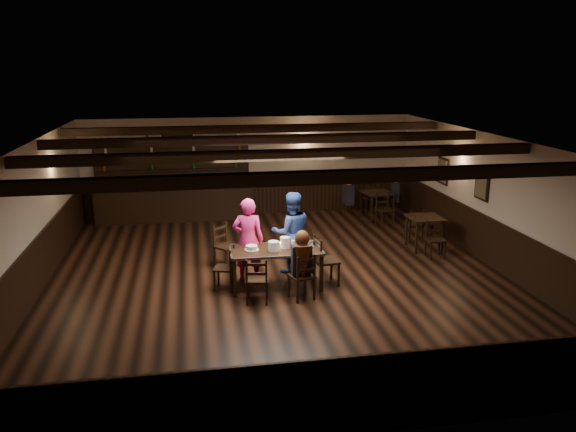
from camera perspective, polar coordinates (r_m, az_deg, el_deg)
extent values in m
plane|color=black|center=(11.17, -0.98, -6.24)|extent=(10.00, 10.00, 0.00)
cube|color=beige|center=(15.60, -3.89, 5.08)|extent=(9.00, 0.02, 2.70)
cube|color=beige|center=(6.16, 6.43, -11.27)|extent=(9.00, 0.02, 2.70)
cube|color=beige|center=(11.02, -24.80, -0.60)|extent=(0.02, 10.00, 2.70)
cube|color=beige|center=(12.26, 20.24, 1.37)|extent=(0.02, 10.00, 2.70)
cube|color=silver|center=(10.49, -1.04, 7.62)|extent=(9.00, 10.00, 0.02)
cube|color=black|center=(15.74, -3.82, 2.01)|extent=(9.00, 0.04, 1.00)
cube|color=black|center=(6.60, 6.12, -17.78)|extent=(9.00, 0.04, 1.00)
cube|color=black|center=(11.25, -24.18, -4.76)|extent=(0.04, 10.00, 1.00)
cube|color=black|center=(12.47, 19.77, -2.43)|extent=(0.04, 10.00, 1.00)
cube|color=black|center=(15.41, -11.00, 6.59)|extent=(0.90, 0.03, 1.00)
cube|color=black|center=(15.39, -11.00, 6.58)|extent=(0.80, 0.02, 0.90)
cube|color=black|center=(12.62, 19.11, 3.01)|extent=(0.03, 0.55, 0.65)
cube|color=#72664C|center=(12.61, 19.03, 3.01)|extent=(0.02, 0.45, 0.55)
cube|color=black|center=(14.29, 15.47, 4.44)|extent=(0.03, 0.55, 0.65)
cube|color=#72664C|center=(14.28, 15.39, 4.43)|extent=(0.02, 0.45, 0.55)
cube|color=black|center=(7.60, 2.49, 3.92)|extent=(8.90, 0.18, 0.18)
cube|color=black|center=(9.53, -0.10, 6.24)|extent=(8.90, 0.18, 0.18)
cube|color=black|center=(11.49, -1.82, 7.77)|extent=(8.90, 0.18, 0.18)
cube|color=black|center=(13.45, -3.05, 8.85)|extent=(8.90, 0.18, 0.18)
cube|color=black|center=(10.19, -5.42, -6.35)|extent=(0.06, 0.06, 0.71)
cube|color=black|center=(10.88, -5.69, -4.94)|extent=(0.06, 0.06, 0.71)
cube|color=black|center=(10.40, 3.41, -5.85)|extent=(0.06, 0.06, 0.71)
cube|color=black|center=(11.07, 2.59, -4.50)|extent=(0.06, 0.06, 0.71)
cube|color=black|center=(10.48, -1.26, -3.48)|extent=(1.72, 0.88, 0.04)
cube|color=#A5A8AD|center=(10.87, -1.56, -2.79)|extent=(1.71, 0.05, 0.05)
cube|color=#A5A8AD|center=(10.09, -0.93, -4.22)|extent=(1.71, 0.05, 0.05)
cube|color=#A5A8AD|center=(10.62, 3.25, -3.24)|extent=(0.04, 0.86, 0.05)
cube|color=#A5A8AD|center=(10.40, -5.86, -3.70)|extent=(0.04, 0.86, 0.05)
cube|color=black|center=(10.15, -2.12, -7.29)|extent=(0.04, 0.04, 0.40)
cube|color=black|center=(9.86, -2.19, -8.00)|extent=(0.04, 0.04, 0.40)
cube|color=black|center=(10.17, -4.04, -7.27)|extent=(0.04, 0.04, 0.40)
cube|color=black|center=(9.88, -4.17, -7.98)|extent=(0.04, 0.04, 0.40)
cube|color=black|center=(9.93, -3.15, -6.46)|extent=(0.45, 0.44, 0.04)
cube|color=black|center=(9.71, -3.22, -5.65)|extent=(0.39, 0.10, 0.42)
cube|color=black|center=(9.72, -3.21, -5.88)|extent=(0.34, 0.08, 0.05)
cube|color=black|center=(9.66, -3.23, -4.94)|extent=(0.34, 0.08, 0.05)
cube|color=black|center=(10.35, 1.74, -6.82)|extent=(0.04, 0.04, 0.41)
cube|color=black|center=(10.09, 2.69, -7.42)|extent=(0.04, 0.04, 0.41)
cube|color=black|center=(10.19, 0.06, -7.18)|extent=(0.04, 0.04, 0.41)
cube|color=black|center=(9.93, 0.98, -7.80)|extent=(0.04, 0.04, 0.41)
cube|color=black|center=(10.05, 1.38, -6.12)|extent=(0.50, 0.49, 0.04)
cube|color=black|center=(9.84, 1.86, -5.25)|extent=(0.39, 0.16, 0.43)
cube|color=black|center=(9.86, 1.86, -5.48)|extent=(0.33, 0.13, 0.05)
cube|color=black|center=(9.80, 1.87, -4.54)|extent=(0.33, 0.13, 0.05)
cube|color=black|center=(10.81, -7.08, -6.00)|extent=(0.04, 0.04, 0.39)
cube|color=black|center=(10.75, -5.46, -6.08)|extent=(0.04, 0.04, 0.39)
cube|color=black|center=(10.52, -7.48, -6.63)|extent=(0.04, 0.04, 0.39)
cube|color=black|center=(10.45, -5.82, -6.72)|extent=(0.04, 0.04, 0.39)
cube|color=black|center=(10.56, -6.50, -5.28)|extent=(0.46, 0.47, 0.04)
cube|color=black|center=(10.45, -5.70, -4.27)|extent=(0.14, 0.38, 0.41)
cube|color=black|center=(10.47, -5.69, -4.48)|extent=(0.11, 0.32, 0.05)
cube|color=black|center=(10.41, -5.72, -3.63)|extent=(0.11, 0.32, 0.05)
cube|color=black|center=(10.67, 5.17, -6.05)|extent=(0.04, 0.04, 0.46)
cube|color=black|center=(10.55, 3.33, -6.27)|extent=(0.04, 0.04, 0.46)
cube|color=black|center=(11.00, 4.43, -5.36)|extent=(0.04, 0.04, 0.46)
cube|color=black|center=(10.88, 2.64, -5.56)|extent=(0.04, 0.04, 0.46)
cube|color=black|center=(10.69, 3.91, -4.55)|extent=(0.48, 0.49, 0.04)
cube|color=black|center=(10.55, 3.02, -3.43)|extent=(0.09, 0.45, 0.48)
cube|color=black|center=(10.56, 3.01, -3.67)|extent=(0.07, 0.38, 0.05)
cube|color=black|center=(10.50, 3.03, -2.69)|extent=(0.07, 0.38, 0.05)
cube|color=black|center=(11.49, -6.27, -4.57)|extent=(0.05, 0.05, 0.43)
cube|color=black|center=(11.72, -7.47, -4.21)|extent=(0.05, 0.05, 0.43)
cube|color=black|center=(11.73, -5.05, -4.11)|extent=(0.05, 0.05, 0.43)
cube|color=black|center=(11.96, -6.25, -3.77)|extent=(0.05, 0.05, 0.43)
cube|color=black|center=(11.65, -6.29, -3.07)|extent=(0.58, 0.58, 0.04)
cube|color=black|center=(11.69, -6.92, -1.86)|extent=(0.34, 0.31, 0.45)
cube|color=black|center=(11.71, -6.92, -2.07)|extent=(0.28, 0.26, 0.05)
cube|color=black|center=(11.65, -6.95, -1.22)|extent=(0.28, 0.26, 0.05)
imported|color=#E22489|center=(10.78, -4.07, -2.44)|extent=(0.65, 0.48, 1.65)
imported|color=navy|center=(11.20, 0.35, -1.70)|extent=(0.83, 0.66, 1.66)
cube|color=black|center=(10.13, 1.24, -5.39)|extent=(0.33, 0.33, 0.13)
cube|color=black|center=(9.94, 1.39, -4.36)|extent=(0.35, 0.21, 0.49)
cylinder|color=black|center=(9.86, 1.40, -3.13)|extent=(0.10, 0.35, 0.35)
sphere|color=#D8A384|center=(9.82, 1.40, -2.27)|extent=(0.22, 0.22, 0.22)
sphere|color=#311B0B|center=(9.79, 1.44, -2.27)|extent=(0.27, 0.27, 0.27)
cone|color=#311B0B|center=(9.82, 1.54, -4.73)|extent=(0.21, 0.21, 0.62)
cylinder|color=white|center=(10.44, -3.72, -3.40)|extent=(0.27, 0.27, 0.01)
cylinder|color=white|center=(10.43, -3.72, -3.18)|extent=(0.21, 0.21, 0.07)
cylinder|color=silver|center=(10.43, -3.72, -3.27)|extent=(0.23, 0.23, 0.04)
cylinder|color=white|center=(10.34, -1.48, -3.06)|extent=(0.19, 0.19, 0.18)
cylinder|color=white|center=(10.49, -0.32, -2.71)|extent=(0.18, 0.18, 0.21)
cylinder|color=#A5A8AD|center=(10.57, -1.07, -3.09)|extent=(0.05, 0.05, 0.03)
sphere|color=orange|center=(10.56, -1.08, -2.93)|extent=(0.03, 0.03, 0.03)
cylinder|color=silver|center=(10.45, 0.89, -3.12)|extent=(0.04, 0.04, 0.09)
cylinder|color=#A5A8AD|center=(10.41, 1.40, -3.24)|extent=(0.03, 0.03, 0.08)
cylinder|color=silver|center=(10.65, 0.50, -2.73)|extent=(0.07, 0.07, 0.10)
cube|color=maroon|center=(10.49, 1.44, -3.30)|extent=(0.27, 0.20, 0.00)
cube|color=navy|center=(10.68, 1.79, -2.97)|extent=(0.36, 0.29, 0.00)
cube|color=black|center=(15.35, -11.47, 1.58)|extent=(4.08, 0.60, 1.10)
cube|color=black|center=(15.22, -11.59, 3.69)|extent=(4.28, 0.70, 0.05)
cube|color=black|center=(15.49, -11.56, 3.79)|extent=(4.08, 0.10, 2.20)
cube|color=black|center=(15.35, -11.62, 4.63)|extent=(3.98, 0.22, 0.03)
cube|color=black|center=(15.29, -11.69, 5.92)|extent=(3.98, 0.22, 0.03)
cube|color=black|center=(15.24, -11.76, 7.22)|extent=(3.98, 0.22, 0.03)
cube|color=black|center=(13.02, 13.78, -0.18)|extent=(0.75, 0.75, 0.04)
cube|color=black|center=(12.73, 12.93, -2.23)|extent=(0.05, 0.05, 0.71)
cube|color=black|center=(13.28, 11.95, -1.45)|extent=(0.05, 0.05, 0.71)
cube|color=black|center=(12.97, 15.45, -2.07)|extent=(0.05, 0.05, 0.71)
cube|color=black|center=(13.51, 14.39, -1.32)|extent=(0.05, 0.05, 0.71)
cube|color=black|center=(15.31, 9.06, 2.36)|extent=(0.90, 0.90, 0.04)
cube|color=black|center=(14.97, 8.48, 0.61)|extent=(0.05, 0.05, 0.71)
cube|color=black|center=(15.54, 7.38, 1.19)|extent=(0.05, 0.05, 0.71)
cube|color=black|center=(15.28, 10.65, 0.81)|extent=(0.05, 0.05, 0.71)
cube|color=black|center=(15.83, 9.50, 1.37)|extent=(0.05, 0.05, 0.71)
cube|color=black|center=(15.00, 6.17, 2.18)|extent=(0.24, 0.37, 0.51)
sphere|color=#D8A384|center=(14.92, 6.20, 3.48)|extent=(0.20, 0.20, 0.20)
sphere|color=black|center=(14.92, 6.21, 3.59)|extent=(0.21, 0.21, 0.21)
cube|color=black|center=(15.46, 10.83, 2.39)|extent=(0.32, 0.41, 0.51)
sphere|color=#D8A384|center=(15.39, 10.89, 3.65)|extent=(0.20, 0.20, 0.20)
sphere|color=black|center=(15.39, 10.90, 3.76)|extent=(0.21, 0.21, 0.21)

